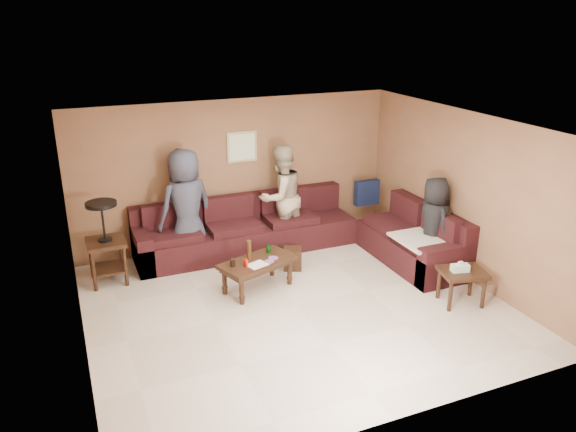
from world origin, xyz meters
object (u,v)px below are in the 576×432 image
(waste_bin, at_px, (293,258))
(person_right, at_px, (433,224))
(coffee_table, at_px, (257,265))
(person_middle, at_px, (281,197))
(side_table_right, at_px, (462,275))
(sectional_sofa, at_px, (304,237))
(end_table_left, at_px, (105,241))
(person_left, at_px, (186,207))

(waste_bin, distance_m, person_right, 2.24)
(coffee_table, xyz_separation_m, person_middle, (0.92, 1.35, 0.50))
(coffee_table, relative_size, side_table_right, 1.75)
(side_table_right, height_order, waste_bin, side_table_right)
(person_right, bearing_deg, person_middle, 51.10)
(sectional_sofa, relative_size, person_middle, 2.62)
(coffee_table, xyz_separation_m, person_right, (2.74, -0.40, 0.36))
(coffee_table, distance_m, person_right, 2.80)
(end_table_left, xyz_separation_m, side_table_right, (4.42, -2.57, -0.24))
(person_middle, bearing_deg, side_table_right, 100.96)
(sectional_sofa, distance_m, person_middle, 0.78)
(sectional_sofa, xyz_separation_m, end_table_left, (-3.09, 0.23, 0.34))
(coffee_table, xyz_separation_m, side_table_right, (2.45, -1.49, 0.04))
(coffee_table, distance_m, person_middle, 1.71)
(end_table_left, relative_size, side_table_right, 1.82)
(end_table_left, bearing_deg, person_left, 12.41)
(sectional_sofa, bearing_deg, side_table_right, -60.35)
(waste_bin, distance_m, person_left, 1.87)
(sectional_sofa, distance_m, waste_bin, 0.57)
(coffee_table, bearing_deg, waste_bin, 30.39)
(person_middle, xyz_separation_m, person_right, (1.82, -1.75, -0.14))
(side_table_right, distance_m, person_middle, 3.26)
(person_middle, bearing_deg, person_right, 118.74)
(end_table_left, bearing_deg, person_middle, 5.36)
(end_table_left, bearing_deg, sectional_sofa, -4.32)
(person_right, bearing_deg, end_table_left, 77.58)
(person_right, bearing_deg, person_left, 67.82)
(person_middle, bearing_deg, end_table_left, -11.97)
(side_table_right, bearing_deg, sectional_sofa, 119.65)
(sectional_sofa, xyz_separation_m, side_table_right, (1.33, -2.33, 0.10))
(person_left, xyz_separation_m, person_middle, (1.61, -0.01, -0.04))
(side_table_right, height_order, person_right, person_right)
(person_middle, bearing_deg, sectional_sofa, 94.22)
(person_middle, bearing_deg, person_left, -17.71)
(waste_bin, relative_size, person_left, 0.18)
(side_table_right, bearing_deg, end_table_left, 149.86)
(coffee_table, bearing_deg, person_right, -8.39)
(end_table_left, xyz_separation_m, person_left, (1.28, 0.28, 0.27))
(waste_bin, bearing_deg, coffee_table, -149.61)
(coffee_table, bearing_deg, person_left, 116.78)
(end_table_left, relative_size, waste_bin, 3.75)
(coffee_table, distance_m, side_table_right, 2.87)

